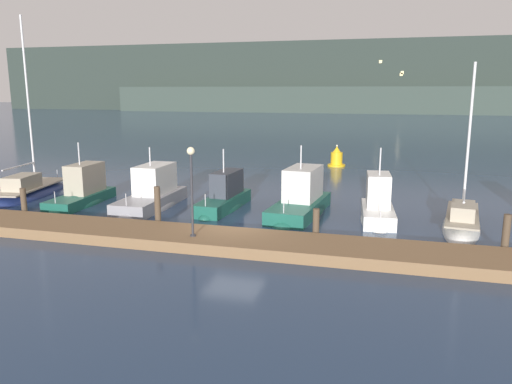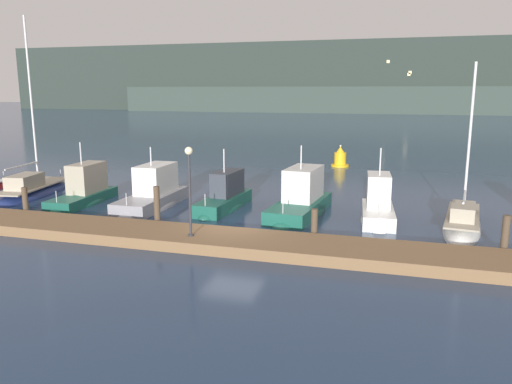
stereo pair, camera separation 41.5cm
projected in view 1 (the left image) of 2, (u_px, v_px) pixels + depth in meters
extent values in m
plane|color=navy|center=(234.00, 235.00, 22.14)|extent=(400.00, 400.00, 0.00)
cube|color=brown|center=(221.00, 240.00, 20.55)|extent=(46.10, 2.80, 0.45)
cylinder|color=#4C3D2D|center=(24.00, 203.00, 24.85)|extent=(0.28, 0.28, 1.54)
cylinder|color=#4C3D2D|center=(158.00, 208.00, 22.90)|extent=(0.28, 0.28, 1.99)
cylinder|color=#4C3D2D|center=(316.00, 225.00, 21.06)|extent=(0.28, 0.28, 1.42)
cylinder|color=#4C3D2D|center=(506.00, 235.00, 19.13)|extent=(0.28, 0.28, 1.67)
ellipsoid|color=navy|center=(31.00, 196.00, 30.37)|extent=(3.26, 7.46, 1.13)
cube|color=#A39984|center=(31.00, 186.00, 30.26)|extent=(2.74, 6.27, 0.08)
cube|color=#A39984|center=(22.00, 182.00, 29.33)|extent=(1.63, 2.48, 0.79)
cylinder|color=silver|center=(28.00, 102.00, 29.81)|extent=(0.12, 0.12, 10.02)
cylinder|color=silver|center=(19.00, 166.00, 28.98)|extent=(0.61, 3.19, 0.09)
cylinder|color=silver|center=(57.00, 173.00, 33.44)|extent=(0.04, 0.04, 0.50)
ellipsoid|color=#195647|center=(81.00, 204.00, 28.08)|extent=(1.98, 5.57, 1.27)
cube|color=#195647|center=(81.00, 199.00, 28.02)|extent=(1.82, 5.01, 0.57)
cube|color=#A39984|center=(85.00, 178.00, 28.32)|extent=(1.30, 2.46, 1.65)
cube|color=black|center=(95.00, 171.00, 29.32)|extent=(1.08, 0.34, 0.73)
cylinder|color=silver|center=(79.00, 154.00, 27.61)|extent=(0.07, 0.07, 1.24)
cylinder|color=silver|center=(55.00, 198.00, 25.70)|extent=(0.04, 0.04, 0.60)
ellipsoid|color=gray|center=(151.00, 207.00, 27.31)|extent=(2.20, 6.30, 1.31)
cube|color=gray|center=(151.00, 201.00, 27.24)|extent=(2.02, 5.67, 0.70)
cube|color=silver|center=(155.00, 179.00, 27.61)|extent=(1.48, 2.78, 1.57)
cube|color=black|center=(164.00, 171.00, 28.75)|extent=(1.27, 0.31, 0.70)
cylinder|color=silver|center=(150.00, 157.00, 26.87)|extent=(0.07, 0.07, 1.02)
cylinder|color=silver|center=(126.00, 200.00, 24.62)|extent=(0.04, 0.04, 0.60)
ellipsoid|color=#195647|center=(223.00, 209.00, 26.98)|extent=(1.85, 5.65, 1.24)
cube|color=#195647|center=(223.00, 203.00, 26.91)|extent=(1.70, 5.09, 0.67)
cube|color=#333842|center=(227.00, 183.00, 27.23)|extent=(1.19, 2.51, 1.31)
cube|color=black|center=(234.00, 176.00, 28.22)|extent=(0.95, 0.31, 0.59)
cylinder|color=silver|center=(223.00, 161.00, 26.55)|extent=(0.07, 0.07, 1.25)
cylinder|color=silver|center=(205.00, 200.00, 24.60)|extent=(0.04, 0.04, 0.60)
ellipsoid|color=#195647|center=(299.00, 214.00, 25.80)|extent=(2.77, 6.61, 1.30)
cube|color=#195647|center=(299.00, 208.00, 25.73)|extent=(2.53, 5.95, 0.69)
cube|color=silver|center=(303.00, 183.00, 26.08)|extent=(1.74, 2.96, 1.67)
cube|color=black|center=(309.00, 175.00, 27.21)|extent=(1.33, 0.43, 0.74)
cylinder|color=silver|center=(301.00, 157.00, 25.32)|extent=(0.07, 0.07, 1.20)
cylinder|color=silver|center=(284.00, 207.00, 23.12)|extent=(0.04, 0.04, 0.60)
ellipsoid|color=white|center=(377.00, 221.00, 24.53)|extent=(2.00, 4.73, 1.18)
cube|color=white|center=(378.00, 214.00, 24.46)|extent=(1.84, 4.26, 0.67)
cube|color=silver|center=(378.00, 190.00, 24.68)|extent=(1.27, 2.12, 1.60)
cube|color=black|center=(378.00, 182.00, 25.52)|extent=(0.99, 0.38, 0.71)
cylinder|color=silver|center=(380.00, 161.00, 24.03)|extent=(0.07, 0.07, 1.32)
cylinder|color=silver|center=(381.00, 211.00, 22.47)|extent=(0.04, 0.04, 0.60)
ellipsoid|color=white|center=(461.00, 228.00, 23.17)|extent=(2.45, 6.53, 1.50)
cube|color=#A39984|center=(462.00, 214.00, 23.04)|extent=(2.06, 5.49, 0.08)
cube|color=#A39984|center=(463.00, 211.00, 22.28)|extent=(1.24, 2.15, 0.63)
cylinder|color=silver|center=(469.00, 139.00, 22.81)|extent=(0.12, 0.12, 6.87)
cylinder|color=silver|center=(464.00, 196.00, 21.97)|extent=(0.47, 2.91, 0.09)
cylinder|color=silver|center=(464.00, 197.00, 25.64)|extent=(0.04, 0.04, 0.50)
cylinder|color=gold|center=(336.00, 165.00, 42.04)|extent=(1.47, 1.47, 0.16)
cylinder|color=gold|center=(337.00, 158.00, 41.92)|extent=(0.98, 0.98, 1.02)
cone|color=gold|center=(337.00, 149.00, 41.76)|extent=(0.69, 0.69, 0.50)
sphere|color=#F9EAB7|center=(337.00, 146.00, 41.70)|extent=(0.16, 0.16, 0.16)
cylinder|color=#2D2D33|center=(193.00, 235.00, 20.38)|extent=(0.24, 0.24, 0.06)
cylinder|color=#2D2D33|center=(192.00, 195.00, 20.04)|extent=(0.10, 0.10, 3.30)
sphere|color=#F9EAB7|center=(191.00, 151.00, 19.68)|extent=(0.32, 0.32, 0.32)
cube|color=#28332D|center=(373.00, 77.00, 145.09)|extent=(240.00, 16.00, 20.03)
cube|color=#333F39|center=(362.00, 100.00, 137.51)|extent=(144.00, 10.00, 7.19)
cube|color=#F4DB8C|center=(342.00, 94.00, 140.52)|extent=(0.80, 0.10, 0.80)
cube|color=#F4DB8C|center=(381.00, 62.00, 136.15)|extent=(0.80, 0.10, 0.80)
cube|color=#F4DB8C|center=(229.00, 106.00, 149.98)|extent=(0.80, 0.10, 0.80)
cube|color=#F4DB8C|center=(402.00, 73.00, 135.21)|extent=(0.80, 0.10, 0.80)
cube|color=#F4DB8C|center=(401.00, 74.00, 135.38)|extent=(0.80, 0.10, 0.80)
cube|color=#F4DB8C|center=(291.00, 96.00, 144.46)|extent=(0.80, 0.10, 0.80)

